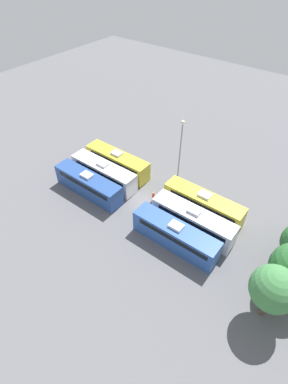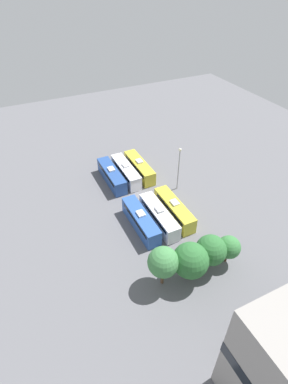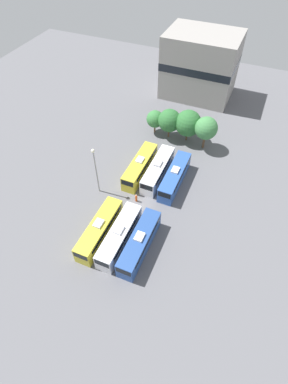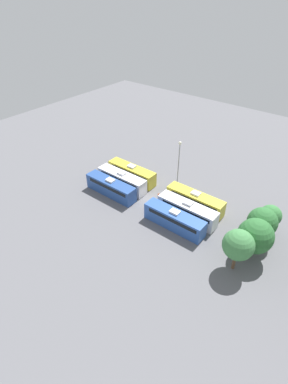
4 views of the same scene
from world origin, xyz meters
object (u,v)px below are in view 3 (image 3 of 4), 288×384
(bus_5, at_px, (175,176))
(worker_person, at_px, (136,198))
(tree_0, at_px, (155,119))
(depot_building, at_px, (200,65))
(bus_0, at_px, (100,229))
(tree_1, at_px, (169,121))
(tree_2, at_px, (188,123))
(light_pole, at_px, (95,165))
(bus_3, at_px, (140,166))
(bus_2, at_px, (140,242))
(tree_3, at_px, (206,128))
(bus_1, at_px, (120,235))
(bus_4, at_px, (158,170))

(bus_5, xyz_separation_m, worker_person, (-4.51, -6.53, -0.92))
(tree_0, height_order, depot_building, depot_building)
(tree_0, bearing_deg, bus_0, -85.95)
(tree_1, xyz_separation_m, depot_building, (0.56, 18.78, 3.24))
(bus_0, relative_size, tree_0, 2.15)
(bus_5, relative_size, worker_person, 6.72)
(bus_5, height_order, tree_2, tree_2)
(bus_5, bearing_deg, light_pole, -148.79)
(bus_3, xyz_separation_m, tree_2, (4.89, 12.57, 2.39))
(bus_3, relative_size, worker_person, 6.72)
(bus_2, bearing_deg, bus_0, -177.96)
(tree_1, relative_size, tree_2, 0.93)
(bus_5, bearing_deg, tree_3, 79.88)
(tree_0, bearing_deg, bus_1, -79.25)
(bus_5, xyz_separation_m, tree_3, (2.07, 11.58, 2.97))
(tree_1, bearing_deg, bus_1, -85.76)
(bus_2, xyz_separation_m, bus_5, (0.28, 14.78, 0.00))
(tree_3, bearing_deg, depot_building, 109.87)
(bus_0, bearing_deg, worker_person, 75.29)
(bus_3, distance_m, light_pole, 9.56)
(tree_2, bearing_deg, tree_3, -14.68)
(bus_0, xyz_separation_m, tree_2, (4.98, 27.59, 2.39))
(bus_1, distance_m, tree_3, 27.17)
(tree_1, bearing_deg, bus_4, -79.56)
(bus_5, xyz_separation_m, light_pole, (-11.40, -6.91, 4.54))
(bus_1, xyz_separation_m, tree_2, (1.75, 27.42, 2.39))
(bus_3, bearing_deg, worker_person, -72.00)
(bus_4, height_order, bus_5, same)
(worker_person, xyz_separation_m, light_pole, (-6.90, -0.38, 5.46))
(light_pole, height_order, depot_building, depot_building)
(bus_2, relative_size, bus_3, 1.00)
(bus_0, distance_m, bus_3, 15.03)
(bus_1, relative_size, bus_2, 1.00)
(bus_1, xyz_separation_m, depot_building, (-1.45, 45.82, 5.49))
(bus_4, height_order, tree_3, tree_3)
(bus_1, relative_size, bus_4, 1.00)
(bus_1, relative_size, tree_0, 2.15)
(bus_3, relative_size, bus_5, 1.00)
(bus_0, bearing_deg, depot_building, 87.77)
(bus_3, distance_m, tree_2, 13.69)
(bus_3, distance_m, tree_1, 12.44)
(bus_0, relative_size, light_pole, 1.15)
(tree_0, bearing_deg, tree_3, -4.65)
(worker_person, distance_m, tree_2, 19.59)
(bus_0, relative_size, worker_person, 6.72)
(bus_3, relative_size, bus_4, 1.00)
(light_pole, bearing_deg, worker_person, 3.14)
(bus_1, relative_size, bus_5, 1.00)
(tree_0, distance_m, tree_2, 6.98)
(tree_1, distance_m, tree_3, 7.62)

